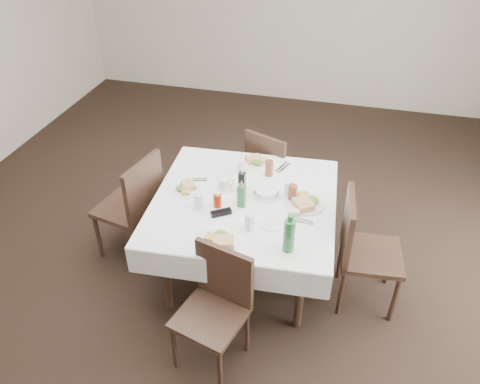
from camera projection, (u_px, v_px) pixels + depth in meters
The scene contains 33 objects.
ground_plane at pixel (223, 255), 4.24m from camera, with size 7.00×7.00×0.00m, color black.
room_shell at pixel (218, 74), 3.24m from camera, with size 6.04×7.04×2.80m.
dining_table at pixel (244, 207), 3.69m from camera, with size 1.50×1.50×0.76m.
chair_north at pixel (270, 168), 4.46m from camera, with size 0.56×0.56×0.91m.
chair_south at pixel (217, 301), 3.13m from camera, with size 0.52×0.52×0.90m.
chair_east at pixel (360, 245), 3.52m from camera, with size 0.50×0.50×0.97m.
chair_west at pixel (135, 202), 3.93m from camera, with size 0.56×0.56×0.99m.
meal_north at pixel (257, 161), 4.06m from camera, with size 0.25×0.25×0.05m.
meal_south at pixel (220, 240), 3.22m from camera, with size 0.28×0.28×0.06m.
meal_east at pixel (305, 202), 3.57m from camera, with size 0.30×0.30×0.07m.
meal_west at pixel (186, 189), 3.73m from camera, with size 0.23×0.23×0.05m.
side_plate_a at pixel (225, 175), 3.92m from camera, with size 0.14×0.14×0.01m.
side_plate_b at pixel (272, 225), 3.38m from camera, with size 0.16×0.16×0.01m.
water_n at pixel (241, 166), 3.93m from camera, with size 0.06×0.06×0.11m.
water_s at pixel (250, 222), 3.32m from camera, with size 0.07×0.07×0.13m.
water_e at pixel (288, 189), 3.66m from camera, with size 0.06×0.06×0.12m.
water_w at pixel (199, 201), 3.51m from camera, with size 0.07×0.07×0.13m.
iced_tea_a at pixel (269, 168), 3.88m from camera, with size 0.07×0.07×0.14m.
iced_tea_b at pixel (293, 193), 3.59m from camera, with size 0.07×0.07×0.14m.
bread_basket at pixel (266, 193), 3.66m from camera, with size 0.19×0.19×0.06m.
oil_cruet_dark at pixel (242, 181), 3.69m from camera, with size 0.05×0.05×0.21m.
oil_cruet_green at pixel (242, 195), 3.52m from camera, with size 0.06×0.06×0.24m.
ketchup_bottle at pixel (217, 200), 3.54m from camera, with size 0.06×0.06×0.13m.
salt_shaker at pixel (240, 201), 3.56m from camera, with size 0.04×0.04×0.08m.
pepper_shaker at pixel (243, 197), 3.60m from camera, with size 0.04×0.04×0.08m.
coffee_mug at pixel (225, 185), 3.73m from camera, with size 0.14×0.14×0.10m.
sunglasses at pixel (221, 213), 3.48m from camera, with size 0.16×0.13×0.03m.
green_bottle at pixel (289, 235), 3.10m from camera, with size 0.08×0.08×0.30m.
sugar_caddy at pixel (294, 213), 3.47m from camera, with size 0.10×0.06×0.04m.
cutlery_n at pixel (283, 167), 4.01m from camera, with size 0.11×0.20×0.01m.
cutlery_s at pixel (201, 237), 3.28m from camera, with size 0.05×0.17×0.01m.
cutlery_e at pixel (300, 221), 3.42m from camera, with size 0.20×0.08×0.01m.
cutlery_w at pixel (196, 180), 3.85m from camera, with size 0.18×0.10×0.01m.
Camera 1 is at (0.92, -2.98, 2.93)m, focal length 35.00 mm.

